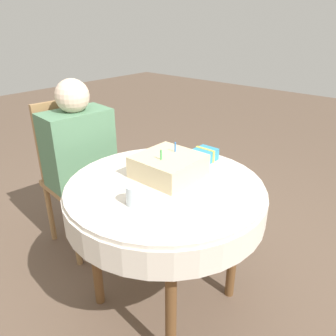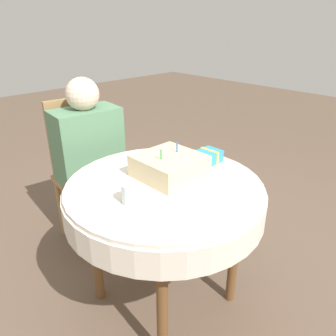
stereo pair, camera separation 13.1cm
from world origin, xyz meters
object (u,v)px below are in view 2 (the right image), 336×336
at_px(birthday_cake, 169,166).
at_px(drinking_glass, 130,194).
at_px(person, 90,148).
at_px(gift_box, 209,156).
at_px(chair, 86,167).

relative_size(birthday_cake, drinking_glass, 3.37).
bearing_deg(birthday_cake, person, 92.29).
distance_m(birthday_cake, gift_box, 0.29).
distance_m(chair, drinking_glass, 0.95).
height_order(drinking_glass, gift_box, drinking_glass).
bearing_deg(chair, birthday_cake, -82.67).
bearing_deg(drinking_glass, person, 70.68).
xyz_separation_m(drinking_glass, gift_box, (0.59, 0.05, -0.01)).
height_order(chair, drinking_glass, chair).
height_order(birthday_cake, gift_box, birthday_cake).
height_order(chair, person, person).
relative_size(person, birthday_cake, 3.88).
relative_size(chair, drinking_glass, 11.25).
bearing_deg(person, gift_box, -60.59).
height_order(person, birthday_cake, person).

